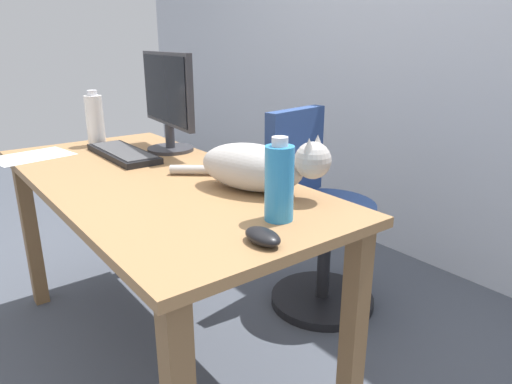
# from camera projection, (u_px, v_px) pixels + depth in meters

# --- Properties ---
(ground_plane) EXTENTS (8.00, 8.00, 0.00)m
(ground_plane) POSITION_uv_depth(u_px,v_px,m) (165.00, 352.00, 1.86)
(ground_plane) COLOR #474C56
(back_wall) EXTENTS (6.00, 0.04, 2.60)m
(back_wall) POSITION_uv_depth(u_px,v_px,m) (424.00, 19.00, 2.36)
(back_wall) COLOR silver
(back_wall) RESTS_ON ground_plane
(desk) EXTENTS (1.53, 0.71, 0.74)m
(desk) POSITION_uv_depth(u_px,v_px,m) (154.00, 204.00, 1.66)
(desk) COLOR #9E7247
(desk) RESTS_ON ground_plane
(office_chair) EXTENTS (0.48, 0.48, 0.91)m
(office_chair) POSITION_uv_depth(u_px,v_px,m) (316.00, 225.00, 2.12)
(office_chair) COLOR black
(office_chair) RESTS_ON ground_plane
(monitor) EXTENTS (0.48, 0.20, 0.41)m
(monitor) POSITION_uv_depth(u_px,v_px,m) (167.00, 98.00, 1.94)
(monitor) COLOR #333338
(monitor) RESTS_ON desk
(keyboard) EXTENTS (0.44, 0.15, 0.03)m
(keyboard) POSITION_uv_depth(u_px,v_px,m) (123.00, 153.00, 1.91)
(keyboard) COLOR black
(keyboard) RESTS_ON desk
(cat) EXTENTS (0.58, 0.30, 0.20)m
(cat) POSITION_uv_depth(u_px,v_px,m) (257.00, 166.00, 1.46)
(cat) COLOR #B2ADA8
(cat) RESTS_ON desk
(computer_mouse) EXTENTS (0.11, 0.06, 0.04)m
(computer_mouse) POSITION_uv_depth(u_px,v_px,m) (263.00, 236.00, 1.09)
(computer_mouse) COLOR black
(computer_mouse) RESTS_ON desk
(paper_sheet) EXTENTS (0.26, 0.33, 0.00)m
(paper_sheet) POSITION_uv_depth(u_px,v_px,m) (32.00, 156.00, 1.91)
(paper_sheet) COLOR white
(paper_sheet) RESTS_ON desk
(water_bottle) EXTENTS (0.08, 0.08, 0.23)m
(water_bottle) POSITION_uv_depth(u_px,v_px,m) (279.00, 182.00, 1.21)
(water_bottle) COLOR #2D8CD1
(water_bottle) RESTS_ON desk
(spray_bottle) EXTENTS (0.08, 0.08, 0.25)m
(spray_bottle) POSITION_uv_depth(u_px,v_px,m) (95.00, 120.00, 2.08)
(spray_bottle) COLOR silver
(spray_bottle) RESTS_ON desk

